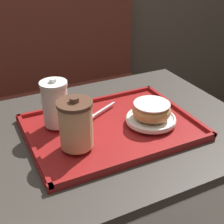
{
  "coord_description": "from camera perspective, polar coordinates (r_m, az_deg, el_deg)",
  "views": [
    {
      "loc": [
        -0.36,
        -0.75,
        1.26
      ],
      "look_at": [
        0.0,
        -0.02,
        0.8
      ],
      "focal_mm": 50.0,
      "sensor_mm": 36.0,
      "label": 1
    }
  ],
  "objects": [
    {
      "name": "serving_tray",
      "position": [
        0.96,
        0.0,
        -2.94
      ],
      "size": [
        0.5,
        0.37,
        0.02
      ],
      "color": "maroon",
      "rests_on": "cafe_table"
    },
    {
      "name": "spoon",
      "position": [
        1.0,
        -3.22,
        -0.43
      ],
      "size": [
        0.14,
        0.08,
        0.01
      ],
      "rotation": [
        0.0,
        0.0,
        3.62
      ],
      "color": "silver",
      "rests_on": "serving_tray"
    },
    {
      "name": "booth_bench",
      "position": [
        1.91,
        -11.54,
        -0.85
      ],
      "size": [
        1.23,
        0.44,
        1.0
      ],
      "color": "brown",
      "rests_on": "ground_plane"
    },
    {
      "name": "plate_with_chocolate_donut",
      "position": [
        0.97,
        7.12,
        -1.22
      ],
      "size": [
        0.16,
        0.16,
        0.01
      ],
      "color": "white",
      "rests_on": "serving_tray"
    },
    {
      "name": "cafe_table",
      "position": [
        1.08,
        -0.67,
        -10.38
      ],
      "size": [
        0.9,
        0.67,
        0.73
      ],
      "color": "#38332D",
      "rests_on": "ground_plane"
    },
    {
      "name": "coffee_cup_front",
      "position": [
        0.83,
        -6.63,
        -2.17
      ],
      "size": [
        0.1,
        0.1,
        0.15
      ],
      "color": "#E0B784",
      "rests_on": "serving_tray"
    },
    {
      "name": "coffee_cup_rear",
      "position": [
        0.94,
        -10.35,
        1.59
      ],
      "size": [
        0.08,
        0.08,
        0.15
      ],
      "color": "white",
      "rests_on": "serving_tray"
    },
    {
      "name": "donut_chocolate_glazed",
      "position": [
        0.96,
        7.23,
        0.36
      ],
      "size": [
        0.12,
        0.12,
        0.05
      ],
      "color": "tan",
      "rests_on": "plate_with_chocolate_donut"
    }
  ]
}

